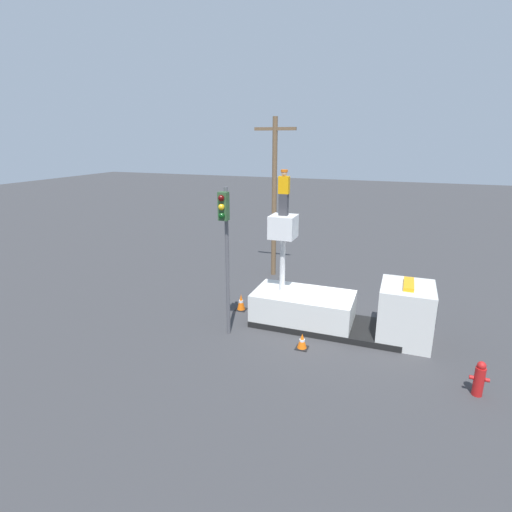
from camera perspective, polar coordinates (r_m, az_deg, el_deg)
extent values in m
plane|color=#38383A|center=(16.62, 9.88, -9.96)|extent=(120.00, 120.00, 0.00)
cube|color=black|center=(16.57, 9.90, -9.59)|extent=(5.88, 2.23, 0.24)
cube|color=silver|center=(16.51, 6.74, -7.45)|extent=(3.99, 2.17, 1.34)
cube|color=silver|center=(15.98, 20.56, -7.66)|extent=(1.89, 2.17, 2.16)
cube|color=black|center=(15.87, 24.18, -6.55)|extent=(0.03, 1.84, 0.87)
cube|color=orange|center=(15.57, 20.98, -3.78)|extent=(0.36, 1.30, 0.14)
cylinder|color=silver|center=(16.08, 3.80, -1.06)|extent=(0.22, 0.22, 2.32)
cube|color=silver|center=(15.69, 3.91, 4.20)|extent=(0.99, 0.99, 0.90)
cube|color=#38383D|center=(15.53, 3.97, 7.34)|extent=(0.34, 0.26, 0.84)
cube|color=#F29E0C|center=(15.43, 4.02, 10.09)|extent=(0.40, 0.26, 0.66)
sphere|color=beige|center=(15.39, 4.06, 11.73)|extent=(0.23, 0.23, 0.23)
cylinder|color=orange|center=(15.38, 4.06, 12.05)|extent=(0.26, 0.26, 0.09)
cylinder|color=#515156|center=(14.86, -4.11, -1.14)|extent=(0.14, 0.14, 5.69)
cube|color=#2D512D|center=(14.17, -4.65, 7.10)|extent=(0.34, 0.28, 1.00)
sphere|color=#490707|center=(13.95, -5.00, 8.24)|extent=(0.22, 0.22, 0.22)
sphere|color=gold|center=(14.00, -4.97, 6.98)|extent=(0.22, 0.22, 0.22)
sphere|color=#083710|center=(14.06, -4.94, 5.74)|extent=(0.22, 0.22, 0.22)
cylinder|color=red|center=(13.96, 29.22, -15.36)|extent=(0.30, 0.30, 0.91)
sphere|color=red|center=(13.71, 29.54, -13.47)|extent=(0.25, 0.25, 0.25)
cylinder|color=red|center=(13.88, 28.41, -15.00)|extent=(0.12, 0.12, 0.12)
cylinder|color=red|center=(13.96, 30.14, -15.09)|extent=(0.12, 0.12, 0.12)
cube|color=black|center=(17.92, -2.14, -7.63)|extent=(0.44, 0.44, 0.03)
cone|color=orange|center=(17.78, -2.15, -6.59)|extent=(0.37, 0.37, 0.74)
cylinder|color=white|center=(17.76, -2.15, -6.48)|extent=(0.19, 0.19, 0.10)
cube|color=black|center=(14.97, 6.57, -12.90)|extent=(0.44, 0.44, 0.03)
cone|color=orange|center=(14.84, 6.60, -11.96)|extent=(0.37, 0.37, 0.59)
cylinder|color=white|center=(14.82, 6.61, -11.86)|extent=(0.19, 0.19, 0.08)
cylinder|color=brown|center=(21.43, 2.62, 8.05)|extent=(0.26, 0.26, 8.39)
cube|color=brown|center=(21.20, 2.75, 17.70)|extent=(2.20, 0.16, 0.16)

